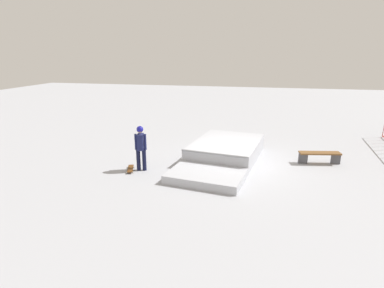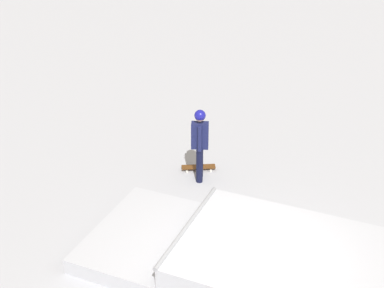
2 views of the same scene
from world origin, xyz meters
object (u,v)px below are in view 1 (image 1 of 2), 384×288
object	(u,v)px
skateboard	(130,169)
park_bench	(320,155)
skate_ramp	(223,153)
skater	(141,145)

from	to	relation	value
skateboard	park_bench	size ratio (longest dim) A/B	0.50
skate_ramp	skateboard	size ratio (longest dim) A/B	6.97
skate_ramp	skater	size ratio (longest dim) A/B	3.32
skater	park_bench	distance (m)	7.11
park_bench	skate_ramp	bearing A→B (deg)	-82.87
skate_ramp	skateboard	distance (m)	3.82
skater	skateboard	world-z (taller)	skater
skate_ramp	skateboard	xyz separation A→B (m)	(1.90, -3.30, -0.24)
skater	skate_ramp	bearing A→B (deg)	-70.02
skater	skateboard	size ratio (longest dim) A/B	2.10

